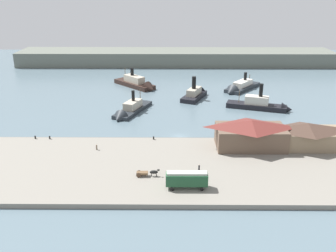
{
  "coord_description": "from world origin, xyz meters",
  "views": [
    {
      "loc": [
        -2.6,
        -107.03,
        44.73
      ],
      "look_at": [
        -3.53,
        3.81,
        2.0
      ],
      "focal_mm": 39.91,
      "sensor_mm": 36.0,
      "label": 1
    }
  ],
  "objects_px": {
    "ferry_approaching_west": "(138,84)",
    "ferry_outer_harbor": "(239,88)",
    "pedestrian_at_waters_edge": "(97,147)",
    "mooring_post_center_west": "(154,138)",
    "ferry_shed_customs_shed": "(251,133)",
    "street_tram": "(187,179)",
    "ferry_departing_north": "(129,111)",
    "pedestrian_walking_east": "(199,168)",
    "mooring_post_center_east": "(50,138)",
    "ferry_mid_harbor": "(263,105)",
    "ferry_shed_east_terminal": "(307,135)",
    "horse_cart": "(147,173)",
    "mooring_post_west": "(35,137)",
    "ferry_moored_west": "(196,94)"
  },
  "relations": [
    {
      "from": "horse_cart",
      "to": "mooring_post_west",
      "type": "relative_size",
      "value": 6.27
    },
    {
      "from": "mooring_post_center_west",
      "to": "ferry_moored_west",
      "type": "bearing_deg",
      "value": 72.13
    },
    {
      "from": "mooring_post_west",
      "to": "ferry_mid_harbor",
      "type": "xyz_separation_m",
      "value": [
        75.03,
        31.76,
        0.03
      ]
    },
    {
      "from": "horse_cart",
      "to": "mooring_post_center_west",
      "type": "distance_m",
      "value": 22.49
    },
    {
      "from": "horse_cart",
      "to": "pedestrian_walking_east",
      "type": "height_order",
      "value": "horse_cart"
    },
    {
      "from": "mooring_post_west",
      "to": "ferry_departing_north",
      "type": "xyz_separation_m",
      "value": [
        25.21,
        25.87,
        -0.44
      ]
    },
    {
      "from": "pedestrian_walking_east",
      "to": "pedestrian_at_waters_edge",
      "type": "distance_m",
      "value": 30.17
    },
    {
      "from": "mooring_post_west",
      "to": "pedestrian_walking_east",
      "type": "bearing_deg",
      "value": -22.62
    },
    {
      "from": "pedestrian_walking_east",
      "to": "ferry_mid_harbor",
      "type": "relative_size",
      "value": 0.07
    },
    {
      "from": "pedestrian_walking_east",
      "to": "ferry_outer_harbor",
      "type": "xyz_separation_m",
      "value": [
        23.08,
        77.58,
        -0.7
      ]
    },
    {
      "from": "ferry_departing_north",
      "to": "ferry_shed_customs_shed",
      "type": "bearing_deg",
      "value": -39.61
    },
    {
      "from": "street_tram",
      "to": "ferry_moored_west",
      "type": "bearing_deg",
      "value": 84.99
    },
    {
      "from": "horse_cart",
      "to": "pedestrian_walking_east",
      "type": "distance_m",
      "value": 13.08
    },
    {
      "from": "mooring_post_center_east",
      "to": "ferry_shed_east_terminal",
      "type": "bearing_deg",
      "value": -3.88
    },
    {
      "from": "ferry_departing_north",
      "to": "pedestrian_at_waters_edge",
      "type": "bearing_deg",
      "value": -99.13
    },
    {
      "from": "pedestrian_walking_east",
      "to": "ferry_moored_west",
      "type": "relative_size",
      "value": 0.09
    },
    {
      "from": "horse_cart",
      "to": "mooring_post_center_east",
      "type": "relative_size",
      "value": 6.27
    },
    {
      "from": "pedestrian_at_waters_edge",
      "to": "mooring_post_center_west",
      "type": "bearing_deg",
      "value": 25.5
    },
    {
      "from": "ferry_mid_harbor",
      "to": "ferry_outer_harbor",
      "type": "height_order",
      "value": "ferry_mid_harbor"
    },
    {
      "from": "street_tram",
      "to": "mooring_post_center_west",
      "type": "height_order",
      "value": "street_tram"
    },
    {
      "from": "mooring_post_center_west",
      "to": "ferry_approaching_west",
      "type": "relative_size",
      "value": 0.04
    },
    {
      "from": "ferry_moored_west",
      "to": "ferry_outer_harbor",
      "type": "relative_size",
      "value": 0.83
    },
    {
      "from": "horse_cart",
      "to": "mooring_post_center_west",
      "type": "relative_size",
      "value": 6.27
    },
    {
      "from": "mooring_post_center_east",
      "to": "ferry_mid_harbor",
      "type": "xyz_separation_m",
      "value": [
        70.65,
        31.94,
        0.03
      ]
    },
    {
      "from": "ferry_shed_customs_shed",
      "to": "mooring_post_center_west",
      "type": "height_order",
      "value": "ferry_shed_customs_shed"
    },
    {
      "from": "mooring_post_center_east",
      "to": "ferry_outer_harbor",
      "type": "xyz_separation_m",
      "value": [
        66.16,
        57.99,
        -0.41
      ]
    },
    {
      "from": "street_tram",
      "to": "ferry_departing_north",
      "type": "relative_size",
      "value": 0.4
    },
    {
      "from": "pedestrian_walking_east",
      "to": "mooring_post_west",
      "type": "xyz_separation_m",
      "value": [
        -47.46,
        19.77,
        -0.3
      ]
    },
    {
      "from": "ferry_approaching_west",
      "to": "mooring_post_west",
      "type": "bearing_deg",
      "value": -112.1
    },
    {
      "from": "mooring_post_center_east",
      "to": "pedestrian_walking_east",
      "type": "bearing_deg",
      "value": -24.45
    },
    {
      "from": "mooring_post_center_east",
      "to": "ferry_outer_harbor",
      "type": "distance_m",
      "value": 87.98
    },
    {
      "from": "ferry_shed_customs_shed",
      "to": "ferry_approaching_west",
      "type": "height_order",
      "value": "ferry_shed_customs_shed"
    },
    {
      "from": "ferry_shed_east_terminal",
      "to": "pedestrian_walking_east",
      "type": "bearing_deg",
      "value": -154.92
    },
    {
      "from": "pedestrian_walking_east",
      "to": "mooring_post_west",
      "type": "distance_m",
      "value": 51.41
    },
    {
      "from": "mooring_post_west",
      "to": "ferry_outer_harbor",
      "type": "height_order",
      "value": "ferry_outer_harbor"
    },
    {
      "from": "horse_cart",
      "to": "ferry_moored_west",
      "type": "bearing_deg",
      "value": 77.17
    },
    {
      "from": "ferry_shed_east_terminal",
      "to": "ferry_approaching_west",
      "type": "xyz_separation_m",
      "value": [
        -53.05,
        68.03,
        -3.23
      ]
    },
    {
      "from": "ferry_shed_east_terminal",
      "to": "ferry_departing_north",
      "type": "distance_m",
      "value": 61.85
    },
    {
      "from": "ferry_approaching_west",
      "to": "ferry_outer_harbor",
      "type": "height_order",
      "value": "ferry_approaching_west"
    },
    {
      "from": "ferry_shed_east_terminal",
      "to": "ferry_departing_north",
      "type": "xyz_separation_m",
      "value": [
        -53.35,
        31.09,
        -3.61
      ]
    },
    {
      "from": "street_tram",
      "to": "mooring_post_center_east",
      "type": "xyz_separation_m",
      "value": [
        -39.67,
        28.05,
        -1.94
      ]
    },
    {
      "from": "mooring_post_center_east",
      "to": "ferry_mid_harbor",
      "type": "height_order",
      "value": "ferry_mid_harbor"
    },
    {
      "from": "ferry_approaching_west",
      "to": "ferry_departing_north",
      "type": "height_order",
      "value": "ferry_approaching_west"
    },
    {
      "from": "pedestrian_at_waters_edge",
      "to": "ferry_departing_north",
      "type": "relative_size",
      "value": 0.07
    },
    {
      "from": "mooring_post_center_east",
      "to": "horse_cart",
      "type": "bearing_deg",
      "value": -36.67
    },
    {
      "from": "mooring_post_center_west",
      "to": "ferry_departing_north",
      "type": "distance_m",
      "value": 28.07
    },
    {
      "from": "ferry_shed_east_terminal",
      "to": "ferry_moored_west",
      "type": "bearing_deg",
      "value": 117.98
    },
    {
      "from": "mooring_post_center_east",
      "to": "ferry_outer_harbor",
      "type": "relative_size",
      "value": 0.04
    },
    {
      "from": "horse_cart",
      "to": "ferry_approaching_west",
      "type": "bearing_deg",
      "value": 96.15
    },
    {
      "from": "horse_cart",
      "to": "pedestrian_at_waters_edge",
      "type": "relative_size",
      "value": 3.54
    }
  ]
}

